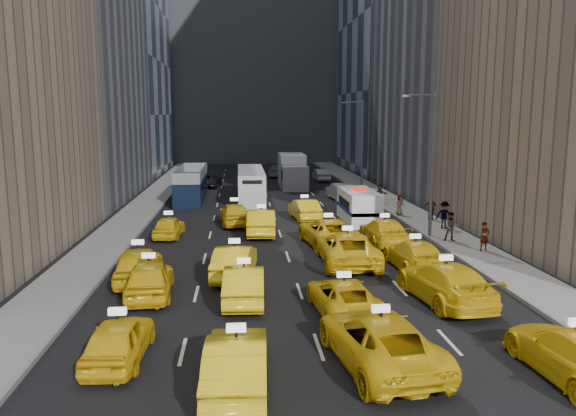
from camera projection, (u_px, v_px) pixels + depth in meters
name	position (u px, v px, depth m)	size (l,w,h in m)	color
ground	(305.00, 306.00, 22.68)	(160.00, 160.00, 0.00)	black
sidewalk_west	(144.00, 207.00, 46.34)	(3.00, 90.00, 0.15)	gray
sidewalk_east	(392.00, 204.00, 48.13)	(3.00, 90.00, 0.15)	gray
curb_west	(161.00, 207.00, 46.46)	(0.15, 90.00, 0.18)	slate
curb_east	(376.00, 204.00, 48.00)	(0.15, 90.00, 0.18)	slate
building_west_far	(94.00, 7.00, 70.50)	(16.00, 22.00, 42.00)	#2D3847
building_backdrop	(254.00, 36.00, 90.10)	(30.00, 12.00, 40.00)	slate
streetlight_near	(431.00, 159.00, 34.44)	(2.15, 0.22, 9.00)	#595B60
streetlight_far	(361.00, 143.00, 54.09)	(2.15, 0.22, 9.00)	#595B60
taxi_0	(119.00, 340.00, 17.57)	(1.67, 4.15, 1.41)	yellow
taxi_1	(237.00, 362.00, 15.76)	(1.69, 4.84, 1.59)	yellow
taxi_2	(380.00, 340.00, 17.28)	(2.66, 5.77, 1.60)	yellow
taxi_3	(576.00, 354.00, 16.34)	(2.15, 5.29, 1.54)	yellow
taxi_4	(150.00, 279.00, 23.76)	(1.88, 4.66, 1.59)	yellow
taxi_5	(244.00, 284.00, 23.15)	(1.62, 4.64, 1.53)	yellow
taxi_6	(344.00, 296.00, 21.83)	(2.22, 4.82, 1.34)	yellow
taxi_7	(445.00, 282.00, 23.10)	(2.33, 5.73, 1.66)	yellow
taxi_8	(139.00, 264.00, 25.90)	(1.95, 4.86, 1.65)	yellow
taxi_9	(235.00, 261.00, 26.59)	(1.65, 4.73, 1.56)	yellow
taxi_10	(347.00, 248.00, 28.96)	(2.79, 6.04, 1.68)	yellow
taxi_11	(415.00, 255.00, 27.94)	(2.07, 5.10, 1.48)	yellow
taxi_12	(169.00, 227.00, 35.28)	(1.59, 3.95, 1.35)	yellow
taxi_13	(261.00, 222.00, 35.99)	(1.75, 5.02, 1.66)	yellow
taxi_14	(328.00, 232.00, 33.17)	(2.63, 5.71, 1.59)	yellow
taxi_15	(384.00, 232.00, 33.34)	(2.16, 5.32, 1.54)	yellow
taxi_16	(234.00, 214.00, 39.14)	(1.90, 4.71, 1.61)	yellow
taxi_17	(304.00, 209.00, 41.19)	(1.61, 4.61, 1.52)	yellow
nypd_van	(359.00, 207.00, 40.30)	(2.55, 5.83, 2.45)	white
double_decker	(191.00, 184.00, 50.24)	(3.31, 10.19, 2.91)	black
city_bus	(251.00, 185.00, 50.21)	(2.94, 10.95, 2.80)	silver
box_truck	(292.00, 171.00, 59.11)	(2.78, 7.67, 3.48)	silver
misc_car_0	(341.00, 192.00, 50.49)	(1.64, 4.70, 1.55)	#999CA0
misc_car_1	(208.00, 180.00, 59.62)	(2.42, 5.25, 1.46)	black
misc_car_2	(276.00, 171.00, 69.14)	(2.03, 5.00, 1.45)	gray
misc_car_3	(250.00, 175.00, 65.34)	(1.58, 3.92, 1.34)	black
misc_car_4	(321.00, 175.00, 64.74)	(1.52, 4.35, 1.43)	#929399
pedestrian_0	(485.00, 237.00, 31.15)	(0.59, 0.39, 1.61)	gray
pedestrian_1	(451.00, 227.00, 33.53)	(0.85, 0.47, 1.76)	gray
pedestrian_2	(444.00, 215.00, 37.19)	(1.17, 0.48, 1.82)	gray
pedestrian_3	(431.00, 208.00, 40.38)	(0.97, 0.44, 1.66)	gray
pedestrian_4	(400.00, 205.00, 42.23)	(0.75, 0.41, 1.53)	gray
pedestrian_5	(380.00, 194.00, 47.81)	(1.45, 0.42, 1.57)	gray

